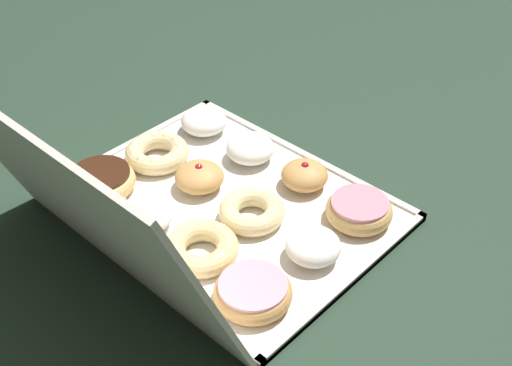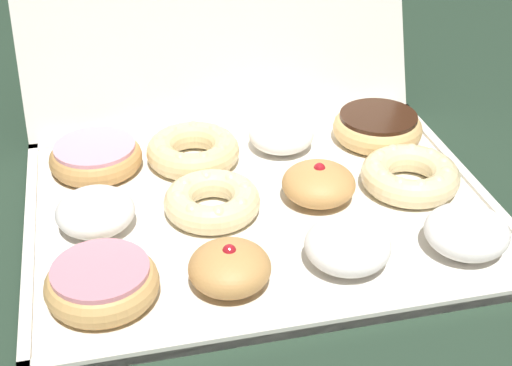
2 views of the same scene
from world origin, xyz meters
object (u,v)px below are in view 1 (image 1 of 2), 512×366
(donut_box, at_px, (227,206))
(powdered_filled_donut_4, at_px, (314,245))
(pink_frosted_donut_0, at_px, (359,210))
(jelly_filled_donut_1, at_px, (304,175))
(jelly_filled_donut_6, at_px, (199,177))
(powdered_filled_donut_2, at_px, (250,148))
(cruller_donut_9, at_px, (201,248))
(powdered_filled_donut_3, at_px, (204,121))
(powdered_filled_donut_10, at_px, (146,215))
(chocolate_frosted_donut_11, at_px, (101,180))
(cruller_donut_5, at_px, (253,210))
(pink_frosted_donut_8, at_px, (253,292))
(cruller_donut_7, at_px, (157,153))

(donut_box, xyz_separation_m, powdered_filled_donut_4, (-0.19, -0.00, 0.03))
(pink_frosted_donut_0, height_order, jelly_filled_donut_1, jelly_filled_donut_1)
(donut_box, bearing_deg, jelly_filled_donut_6, 0.68)
(powdered_filled_donut_2, distance_m, cruller_donut_9, 0.27)
(powdered_filled_donut_3, xyz_separation_m, powdered_filled_donut_10, (-0.13, 0.26, -0.00))
(jelly_filled_donut_6, bearing_deg, powdered_filled_donut_10, 94.95)
(chocolate_frosted_donut_11, bearing_deg, donut_box, -147.06)
(cruller_donut_5, xyz_separation_m, chocolate_frosted_donut_11, (0.25, 0.12, 0.00))
(jelly_filled_donut_1, bearing_deg, powdered_filled_donut_4, 134.66)
(donut_box, relative_size, powdered_filled_donut_2, 5.98)
(chocolate_frosted_donut_11, bearing_deg, powdered_filled_donut_4, -161.67)
(chocolate_frosted_donut_11, bearing_deg, jelly_filled_donut_1, -135.10)
(jelly_filled_donut_1, height_order, pink_frosted_donut_8, jelly_filled_donut_1)
(jelly_filled_donut_6, bearing_deg, donut_box, -179.32)
(powdered_filled_donut_3, relative_size, pink_frosted_donut_8, 0.78)
(cruller_donut_5, bearing_deg, jelly_filled_donut_6, 1.23)
(pink_frosted_donut_8, bearing_deg, cruller_donut_7, -19.39)
(jelly_filled_donut_1, height_order, cruller_donut_9, jelly_filled_donut_1)
(powdered_filled_donut_2, bearing_deg, cruller_donut_9, 117.03)
(powdered_filled_donut_10, bearing_deg, powdered_filled_donut_3, -62.30)
(jelly_filled_donut_1, xyz_separation_m, jelly_filled_donut_6, (0.13, 0.13, -0.00))
(cruller_donut_7, xyz_separation_m, chocolate_frosted_donut_11, (0.01, 0.12, 0.00))
(cruller_donut_7, bearing_deg, pink_frosted_donut_0, -161.84)
(powdered_filled_donut_4, height_order, cruller_donut_5, powdered_filled_donut_4)
(powdered_filled_donut_4, bearing_deg, cruller_donut_7, 0.59)
(jelly_filled_donut_1, distance_m, powdered_filled_donut_10, 0.28)
(powdered_filled_donut_4, height_order, cruller_donut_7, powdered_filled_donut_4)
(jelly_filled_donut_1, bearing_deg, cruller_donut_5, 87.54)
(cruller_donut_7, bearing_deg, jelly_filled_donut_6, -179.97)
(cruller_donut_9, bearing_deg, pink_frosted_donut_8, 174.57)
(cruller_donut_7, distance_m, pink_frosted_donut_8, 0.39)
(cruller_donut_9, xyz_separation_m, chocolate_frosted_donut_11, (0.25, 0.00, 0.00))
(powdered_filled_donut_3, relative_size, powdered_filled_donut_4, 1.03)
(cruller_donut_7, relative_size, chocolate_frosted_donut_11, 1.00)
(pink_frosted_donut_0, distance_m, cruller_donut_7, 0.39)
(cruller_donut_9, bearing_deg, powdered_filled_donut_4, -136.42)
(donut_box, distance_m, powdered_filled_donut_10, 0.14)
(powdered_filled_donut_3, relative_size, powdered_filled_donut_10, 1.05)
(powdered_filled_donut_4, bearing_deg, pink_frosted_donut_8, 87.36)
(pink_frosted_donut_8, bearing_deg, pink_frosted_donut_0, -91.31)
(jelly_filled_donut_1, bearing_deg, powdered_filled_donut_10, 64.91)
(chocolate_frosted_donut_11, bearing_deg, pink_frosted_donut_0, -147.18)
(powdered_filled_donut_10, bearing_deg, jelly_filled_donut_6, -85.05)
(jelly_filled_donut_6, distance_m, cruller_donut_7, 0.11)
(cruller_donut_7, bearing_deg, donut_box, -179.73)
(cruller_donut_9, bearing_deg, pink_frosted_donut_0, -117.95)
(cruller_donut_9, height_order, powdered_filled_donut_10, powdered_filled_donut_10)
(cruller_donut_7, height_order, chocolate_frosted_donut_11, chocolate_frosted_donut_11)
(jelly_filled_donut_6, height_order, cruller_donut_9, jelly_filled_donut_6)
(jelly_filled_donut_1, distance_m, cruller_donut_7, 0.28)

